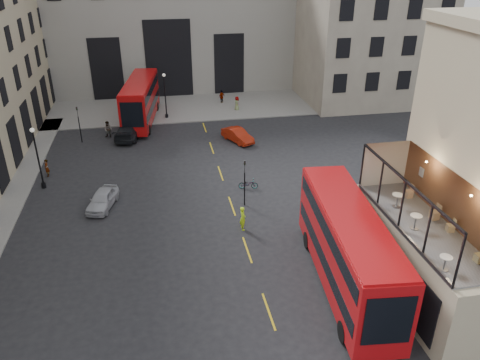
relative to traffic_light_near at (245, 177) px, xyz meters
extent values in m
plane|color=black|center=(1.00, -12.00, -2.42)|extent=(140.00, 140.00, 0.00)
cube|color=black|center=(5.98, -12.00, -0.42)|extent=(0.08, 9.20, 3.00)
cube|color=brown|center=(8.97, -12.00, 3.62)|extent=(0.04, 10.00, 2.90)
cube|color=beige|center=(7.50, -7.00, 3.62)|extent=(3.00, 0.04, 2.90)
cube|color=black|center=(7.50, -12.00, 5.08)|extent=(3.00, 10.00, 0.04)
cube|color=slate|center=(6.00, -12.00, 2.28)|extent=(0.12, 10.00, 0.18)
cube|color=black|center=(6.00, -12.00, 5.03)|extent=(0.12, 10.00, 0.10)
cube|color=beige|center=(8.92, -8.80, 3.78)|extent=(0.04, 0.45, 0.55)
cylinder|color=#FFD899|center=(8.30, -14.00, 5.03)|extent=(0.12, 0.12, 0.05)
cylinder|color=#FFD899|center=(8.30, -10.00, 5.03)|extent=(0.12, 0.12, 0.05)
cube|color=tan|center=(7.50, -12.00, -0.17)|extent=(3.00, 11.00, 4.50)
cube|color=slate|center=(7.50, -12.00, 2.12)|extent=(3.00, 10.00, 0.10)
cube|color=gray|center=(-4.00, 36.00, 6.58)|extent=(34.00, 10.00, 18.00)
cube|color=black|center=(-4.00, 30.96, 2.58)|extent=(6.00, 0.12, 10.00)
cube|color=black|center=(-12.00, 30.96, 1.58)|extent=(4.00, 0.12, 8.00)
cube|color=black|center=(4.00, 30.96, 1.58)|extent=(4.00, 0.12, 8.00)
cube|color=#ACA28B|center=(21.00, 28.00, 7.58)|extent=(16.00, 18.00, 20.00)
cube|color=slate|center=(-5.00, 26.00, -2.36)|extent=(40.00, 12.00, 0.12)
cylinder|color=black|center=(0.00, 0.00, -1.02)|extent=(0.10, 0.10, 2.80)
imported|color=black|center=(0.00, 0.00, 0.88)|extent=(0.16, 0.20, 1.00)
cylinder|color=black|center=(-14.00, 16.00, -1.02)|extent=(0.10, 0.10, 2.80)
imported|color=black|center=(-14.00, 16.00, 0.88)|extent=(0.16, 0.20, 1.00)
cylinder|color=black|center=(-16.00, 6.00, 0.08)|extent=(0.14, 0.14, 5.00)
cylinder|color=black|center=(-16.00, 6.00, -2.17)|extent=(0.36, 0.36, 0.50)
sphere|color=silver|center=(-16.00, 6.00, 2.73)|extent=(0.36, 0.36, 0.36)
cylinder|color=black|center=(-5.00, 22.00, 0.08)|extent=(0.14, 0.14, 5.00)
cylinder|color=black|center=(-5.00, 22.00, -2.17)|extent=(0.36, 0.36, 0.50)
sphere|color=silver|center=(-5.00, 22.00, 2.73)|extent=(0.36, 0.36, 0.36)
cube|color=#A80B0F|center=(3.94, -10.55, 0.24)|extent=(4.02, 12.68, 4.42)
cube|color=black|center=(3.94, -10.55, -0.38)|extent=(4.00, 12.01, 0.91)
cube|color=black|center=(3.94, -10.55, 1.60)|extent=(4.00, 12.01, 0.91)
cube|color=#A80B0F|center=(3.94, -10.55, 2.48)|extent=(3.88, 12.42, 0.14)
cylinder|color=black|center=(3.03, -6.45, -1.86)|extent=(0.43, 1.16, 1.13)
cylinder|color=black|center=(5.61, -6.70, -1.86)|extent=(0.43, 1.16, 1.13)
cylinder|color=black|center=(2.22, -14.77, -1.86)|extent=(0.43, 1.16, 1.13)
cylinder|color=black|center=(4.81, -15.02, -1.86)|extent=(0.43, 1.16, 1.13)
cube|color=#A50B0C|center=(-7.82, 21.35, 0.16)|extent=(4.37, 12.35, 4.29)
cube|color=black|center=(-7.82, 21.35, -0.45)|extent=(4.32, 11.71, 0.88)
cube|color=black|center=(-7.82, 21.35, 1.48)|extent=(4.32, 11.71, 0.88)
cube|color=#A50B0C|center=(-7.82, 21.35, 2.34)|extent=(4.23, 12.10, 0.13)
cylinder|color=black|center=(-8.53, 25.35, -1.88)|extent=(0.45, 1.13, 1.10)
cylinder|color=black|center=(-6.05, 25.01, -1.88)|extent=(0.45, 1.13, 1.10)
cylinder|color=black|center=(-9.64, 17.33, -1.88)|extent=(0.45, 1.13, 1.10)
cylinder|color=black|center=(-7.15, 16.99, -1.88)|extent=(0.45, 1.13, 1.10)
imported|color=#A5A7AE|center=(-10.86, 1.75, -1.74)|extent=(2.63, 4.29, 1.37)
imported|color=#9D1C09|center=(1.89, 13.27, -1.75)|extent=(3.08, 4.33, 1.36)
imported|color=black|center=(-9.14, 16.46, -1.62)|extent=(3.48, 5.93, 1.61)
imported|color=gray|center=(0.85, 2.69, -2.01)|extent=(1.67, 0.85, 0.84)
imported|color=#BFF71A|center=(-0.81, -3.42, -1.52)|extent=(0.50, 0.70, 1.81)
imported|color=gray|center=(-11.33, 16.96, -1.54)|extent=(1.05, 0.94, 1.77)
imported|color=gray|center=(-9.46, 22.13, -1.49)|extent=(1.34, 1.36, 1.87)
imported|color=gray|center=(2.26, 26.62, -1.56)|extent=(1.08, 0.93, 1.74)
imported|color=gray|center=(3.67, 23.43, -1.54)|extent=(0.84, 1.01, 1.76)
imported|color=gray|center=(-16.06, 8.31, -1.64)|extent=(0.44, 0.61, 1.57)
cylinder|color=white|center=(6.39, -15.68, 2.88)|extent=(0.58, 0.58, 0.04)
cylinder|color=slate|center=(6.39, -15.68, 2.53)|extent=(0.08, 0.08, 0.68)
cylinder|color=slate|center=(6.39, -15.68, 2.19)|extent=(0.43, 0.43, 0.03)
cylinder|color=beige|center=(6.87, -12.13, 2.96)|extent=(0.64, 0.64, 0.04)
cylinder|color=slate|center=(6.87, -12.13, 2.57)|extent=(0.09, 0.09, 0.75)
cylinder|color=slate|center=(6.87, -12.13, 2.19)|extent=(0.47, 0.47, 0.03)
cylinder|color=beige|center=(7.04, -9.81, 2.96)|extent=(0.65, 0.65, 0.04)
cylinder|color=slate|center=(7.04, -9.81, 2.57)|extent=(0.09, 0.09, 0.76)
cylinder|color=slate|center=(7.04, -9.81, 2.19)|extent=(0.48, 0.48, 0.03)
cube|color=tan|center=(8.38, -15.44, 2.38)|extent=(0.41, 0.41, 0.42)
cube|color=tan|center=(8.58, -12.74, 2.37)|extent=(0.43, 0.43, 0.40)
cube|color=tan|center=(8.75, -12.77, 2.75)|extent=(0.10, 0.37, 0.35)
cube|color=tan|center=(8.44, -11.43, 2.41)|extent=(0.46, 0.46, 0.47)
cube|color=tan|center=(8.64, -11.41, 2.85)|extent=(0.07, 0.44, 0.42)
cube|color=tan|center=(8.32, -8.84, 2.39)|extent=(0.42, 0.42, 0.43)
cube|color=tan|center=(8.50, -8.84, 2.80)|extent=(0.06, 0.41, 0.39)
camera|label=1|loc=(-6.27, -31.32, 15.70)|focal=35.00mm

